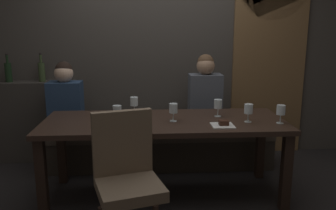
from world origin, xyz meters
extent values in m
plane|color=black|center=(0.00, 0.00, 0.00)|extent=(9.00, 9.00, 0.00)
cube|color=#423D38|center=(0.00, 1.22, 1.50)|extent=(6.00, 0.12, 3.00)
cube|color=brown|center=(1.35, 1.15, 1.05)|extent=(0.90, 0.05, 2.10)
cube|color=#38342F|center=(-1.55, 1.04, 0.47)|extent=(1.10, 0.28, 0.95)
cube|color=black|center=(-1.03, -0.35, 0.35)|extent=(0.08, 0.08, 0.69)
cube|color=black|center=(1.03, -0.35, 0.35)|extent=(0.08, 0.08, 0.69)
cube|color=black|center=(-1.03, 0.35, 0.35)|extent=(0.08, 0.08, 0.69)
cube|color=black|center=(1.03, 0.35, 0.35)|extent=(0.08, 0.08, 0.69)
cube|color=#302119|center=(0.00, 0.00, 0.72)|extent=(2.20, 0.84, 0.04)
cube|color=#312A23|center=(0.00, 0.70, 0.17)|extent=(2.50, 0.40, 0.35)
cube|color=#473D33|center=(0.00, 0.70, 0.40)|extent=(2.50, 0.44, 0.10)
cylinder|color=#302119|center=(-0.47, -0.62, 0.21)|extent=(0.04, 0.04, 0.42)
cylinder|color=#302119|center=(-0.11, -0.62, 0.21)|extent=(0.04, 0.04, 0.42)
cube|color=brown|center=(-0.29, -0.80, 0.46)|extent=(0.55, 0.55, 0.08)
cube|color=brown|center=(-0.34, -0.62, 0.74)|extent=(0.44, 0.18, 0.48)
cube|color=navy|center=(-1.04, 0.71, 0.72)|extent=(0.36, 0.24, 0.54)
sphere|color=#DBB293|center=(-1.04, 0.71, 1.09)|extent=(0.20, 0.20, 0.20)
sphere|color=black|center=(-1.04, 0.72, 1.12)|extent=(0.18, 0.18, 0.18)
cube|color=#4C515B|center=(0.49, 0.71, 0.76)|extent=(0.36, 0.24, 0.61)
sphere|color=tan|center=(0.49, 0.71, 1.16)|extent=(0.20, 0.20, 0.20)
sphere|color=brown|center=(0.49, 0.72, 1.19)|extent=(0.18, 0.18, 0.18)
cylinder|color=black|center=(-1.74, 1.02, 1.06)|extent=(0.08, 0.08, 0.22)
cylinder|color=black|center=(-1.74, 1.02, 1.21)|extent=(0.03, 0.03, 0.09)
cylinder|color=black|center=(-1.74, 1.02, 1.27)|extent=(0.03, 0.03, 0.02)
cylinder|color=#384728|center=(-1.37, 1.05, 1.06)|extent=(0.08, 0.08, 0.22)
cylinder|color=#384728|center=(-1.37, 1.05, 1.21)|extent=(0.03, 0.03, 0.09)
cylinder|color=black|center=(-1.37, 1.05, 1.27)|extent=(0.03, 0.03, 0.02)
cylinder|color=silver|center=(0.08, -0.05, 0.74)|extent=(0.06, 0.06, 0.00)
cylinder|color=silver|center=(0.08, -0.05, 0.78)|extent=(0.01, 0.01, 0.07)
cylinder|color=silver|center=(0.08, -0.05, 0.86)|extent=(0.08, 0.08, 0.08)
cylinder|color=silver|center=(0.51, 0.10, 0.74)|extent=(0.06, 0.06, 0.00)
cylinder|color=silver|center=(0.51, 0.10, 0.78)|extent=(0.01, 0.01, 0.07)
cylinder|color=silver|center=(0.51, 0.10, 0.86)|extent=(0.08, 0.08, 0.08)
cylinder|color=silver|center=(0.74, -0.11, 0.74)|extent=(0.06, 0.06, 0.00)
cylinder|color=silver|center=(0.74, -0.11, 0.78)|extent=(0.01, 0.01, 0.07)
cylinder|color=silver|center=(0.74, -0.11, 0.86)|extent=(0.08, 0.08, 0.08)
cylinder|color=gold|center=(0.74, -0.11, 0.84)|extent=(0.07, 0.07, 0.03)
cylinder|color=silver|center=(-0.28, 0.27, 0.74)|extent=(0.06, 0.06, 0.00)
cylinder|color=silver|center=(-0.28, 0.27, 0.78)|extent=(0.01, 0.01, 0.07)
cylinder|color=silver|center=(-0.28, 0.27, 0.86)|extent=(0.08, 0.08, 0.08)
cylinder|color=silver|center=(1.02, -0.17, 0.74)|extent=(0.06, 0.06, 0.00)
cylinder|color=silver|center=(1.02, -0.17, 0.78)|extent=(0.01, 0.01, 0.07)
cylinder|color=silver|center=(1.02, -0.17, 0.86)|extent=(0.08, 0.08, 0.08)
cylinder|color=gold|center=(1.02, -0.17, 0.84)|extent=(0.07, 0.07, 0.05)
cylinder|color=silver|center=(-0.42, -0.10, 0.74)|extent=(0.06, 0.06, 0.00)
cylinder|color=silver|center=(-0.42, -0.10, 0.78)|extent=(0.01, 0.01, 0.07)
cylinder|color=silver|center=(-0.42, -0.10, 0.86)|extent=(0.08, 0.08, 0.08)
cube|color=white|center=(0.49, -0.23, 0.74)|extent=(0.19, 0.19, 0.01)
cube|color=#381E14|center=(0.50, -0.23, 0.77)|extent=(0.08, 0.06, 0.04)
cube|color=silver|center=(-0.28, 0.10, 0.74)|extent=(0.11, 0.10, 0.01)
camera|label=1|loc=(-0.16, -3.09, 1.57)|focal=37.46mm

